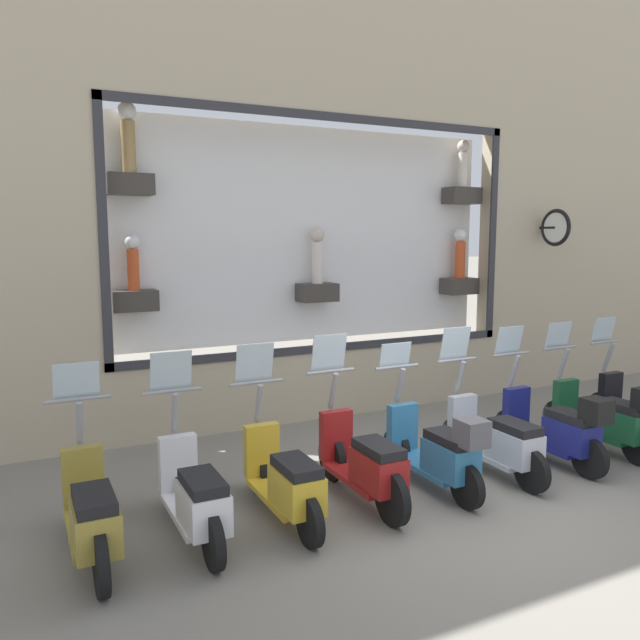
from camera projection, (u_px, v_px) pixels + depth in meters
ground_plane at (471, 501)px, 6.64m from camera, size 120.00×120.00×0.00m
building_facade at (321, 121)px, 9.23m from camera, size 1.24×36.00×8.78m
scooter_green_1 at (608, 418)px, 8.04m from camera, size 1.80×0.61×1.62m
scooter_navy_2 at (557, 428)px, 7.64m from camera, size 1.80×0.60×1.62m
scooter_silver_3 at (497, 440)px, 7.31m from camera, size 1.80×0.60×1.66m
scooter_teal_4 at (438, 451)px, 6.85m from camera, size 1.79×0.61×1.53m
scooter_red_5 at (364, 463)px, 6.52m from camera, size 1.81×0.60×1.70m
scooter_yellow_6 at (285, 480)px, 6.13m from camera, size 1.79×0.61×1.66m
scooter_white_7 at (195, 497)px, 5.73m from camera, size 1.80×0.61×1.65m
scooter_olive_8 at (91, 515)px, 5.34m from camera, size 1.81×0.60×1.62m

